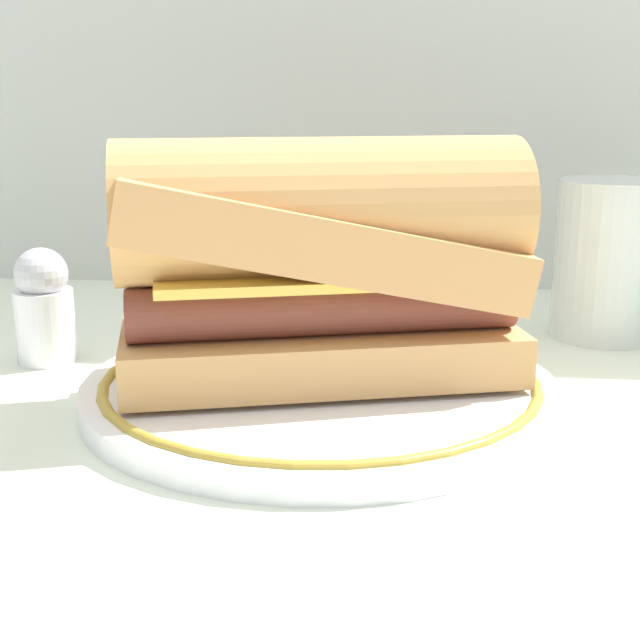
% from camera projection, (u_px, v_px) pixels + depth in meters
% --- Properties ---
extents(ground_plane, '(1.50, 1.50, 0.00)m').
position_uv_depth(ground_plane, '(335.00, 425.00, 0.44)').
color(ground_plane, silver).
extents(plate, '(0.25, 0.25, 0.01)m').
position_uv_depth(plate, '(320.00, 387.00, 0.48)').
color(plate, white).
rests_on(plate, ground_plane).
extents(sausage_sandwich, '(0.22, 0.14, 0.12)m').
position_uv_depth(sausage_sandwich, '(320.00, 256.00, 0.46)').
color(sausage_sandwich, tan).
rests_on(sausage_sandwich, plate).
extents(drinking_glass, '(0.07, 0.07, 0.11)m').
position_uv_depth(drinking_glass, '(606.00, 271.00, 0.59)').
color(drinking_glass, silver).
rests_on(drinking_glass, ground_plane).
extents(salt_shaker, '(0.04, 0.04, 0.07)m').
position_uv_depth(salt_shaker, '(44.00, 307.00, 0.54)').
color(salt_shaker, white).
rests_on(salt_shaker, ground_plane).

